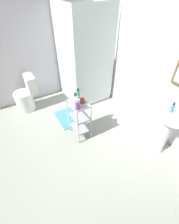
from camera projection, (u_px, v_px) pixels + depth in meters
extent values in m
cube|color=#969A8E|center=(58.00, 154.00, 2.72)|extent=(4.20, 4.20, 0.02)
cube|color=silver|center=(152.00, 60.00, 2.62)|extent=(4.20, 0.10, 2.50)
cube|color=silver|center=(13.00, 47.00, 3.10)|extent=(0.10, 4.20, 2.50)
cube|color=white|center=(85.00, 92.00, 4.04)|extent=(0.90, 0.90, 0.10)
cube|color=silver|center=(65.00, 57.00, 3.21)|extent=(0.90, 0.02, 1.90)
cube|color=silver|center=(96.00, 60.00, 3.10)|extent=(0.02, 0.90, 1.90)
cylinder|color=silver|center=(75.00, 65.00, 2.92)|extent=(0.04, 0.04, 1.90)
cylinder|color=silver|center=(85.00, 91.00, 4.01)|extent=(0.08, 0.08, 0.00)
cylinder|color=white|center=(163.00, 136.00, 2.55)|extent=(0.15, 0.15, 0.68)
ellipsoid|color=white|center=(171.00, 118.00, 2.29)|extent=(0.46, 0.37, 0.13)
cylinder|color=white|center=(25.00, 102.00, 3.49)|extent=(0.37, 0.37, 0.40)
torus|color=white|center=(22.00, 93.00, 3.35)|extent=(0.37, 0.37, 0.04)
cube|color=white|center=(31.00, 84.00, 3.33)|extent=(0.35, 0.17, 0.36)
cylinder|color=silver|center=(69.00, 116.00, 2.87)|extent=(0.02, 0.02, 0.74)
cylinder|color=silver|center=(78.00, 129.00, 2.64)|extent=(0.02, 0.02, 0.74)
cylinder|color=silver|center=(81.00, 111.00, 2.97)|extent=(0.02, 0.02, 0.74)
cylinder|color=silver|center=(91.00, 123.00, 2.74)|extent=(0.02, 0.02, 0.74)
cube|color=#99999E|center=(80.00, 127.00, 2.93)|extent=(0.36, 0.26, 0.02)
cube|color=#99999E|center=(80.00, 116.00, 2.75)|extent=(0.36, 0.26, 0.02)
cube|color=#99999E|center=(79.00, 103.00, 2.57)|extent=(0.36, 0.26, 0.02)
cylinder|color=#389ED1|center=(172.00, 108.00, 2.25)|extent=(0.05, 0.05, 0.13)
cylinder|color=black|center=(174.00, 104.00, 2.20)|extent=(0.03, 0.03, 0.04)
cylinder|color=#834DA6|center=(77.00, 105.00, 2.40)|extent=(0.07, 0.07, 0.15)
cylinder|color=silver|center=(77.00, 100.00, 2.34)|extent=(0.04, 0.04, 0.03)
cylinder|color=#3C9B60|center=(78.00, 94.00, 2.63)|extent=(0.07, 0.07, 0.14)
cylinder|color=black|center=(78.00, 90.00, 2.58)|extent=(0.04, 0.04, 0.03)
cylinder|color=white|center=(76.00, 101.00, 2.44)|extent=(0.08, 0.08, 0.19)
cylinder|color=#333338|center=(75.00, 95.00, 2.36)|extent=(0.04, 0.04, 0.05)
cylinder|color=#B24742|center=(82.00, 100.00, 2.54)|extent=(0.08, 0.08, 0.11)
cube|color=teal|center=(68.00, 118.00, 3.38)|extent=(0.60, 0.40, 0.02)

